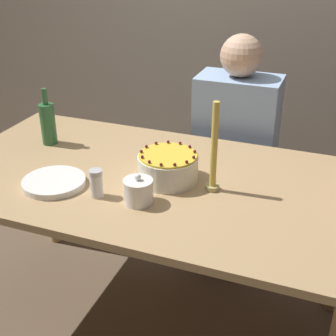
# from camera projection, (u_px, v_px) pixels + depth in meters

# --- Properties ---
(ground_plane) EXTENTS (12.00, 12.00, 0.00)m
(ground_plane) POSITION_uv_depth(u_px,v_px,m) (151.00, 320.00, 2.19)
(ground_plane) COLOR brown
(dining_table) EXTENTS (1.66, 0.91, 0.77)m
(dining_table) POSITION_uv_depth(u_px,v_px,m) (149.00, 199.00, 1.89)
(dining_table) COLOR tan
(dining_table) RESTS_ON ground_plane
(cake) EXTENTS (0.23, 0.23, 0.12)m
(cake) POSITION_uv_depth(u_px,v_px,m) (168.00, 167.00, 1.79)
(cake) COLOR white
(cake) RESTS_ON dining_table
(sugar_bowl) EXTENTS (0.11, 0.11, 0.11)m
(sugar_bowl) POSITION_uv_depth(u_px,v_px,m) (138.00, 191.00, 1.64)
(sugar_bowl) COLOR white
(sugar_bowl) RESTS_ON dining_table
(sugar_shaker) EXTENTS (0.05, 0.05, 0.11)m
(sugar_shaker) POSITION_uv_depth(u_px,v_px,m) (96.00, 183.00, 1.68)
(sugar_shaker) COLOR white
(sugar_shaker) RESTS_ON dining_table
(plate_stack) EXTENTS (0.24, 0.24, 0.02)m
(plate_stack) POSITION_uv_depth(u_px,v_px,m) (54.00, 182.00, 1.77)
(plate_stack) COLOR white
(plate_stack) RESTS_ON dining_table
(candle) EXTENTS (0.05, 0.05, 0.34)m
(candle) POSITION_uv_depth(u_px,v_px,m) (214.00, 154.00, 1.68)
(candle) COLOR tan
(candle) RESTS_ON dining_table
(bottle) EXTENTS (0.07, 0.07, 0.26)m
(bottle) POSITION_uv_depth(u_px,v_px,m) (48.00, 123.00, 2.08)
(bottle) COLOR #2D6638
(bottle) RESTS_ON dining_table
(person_man_blue_shirt) EXTENTS (0.40, 0.34, 1.21)m
(person_man_blue_shirt) POSITION_uv_depth(u_px,v_px,m) (233.00, 168.00, 2.43)
(person_man_blue_shirt) COLOR #2D2D38
(person_man_blue_shirt) RESTS_ON ground_plane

